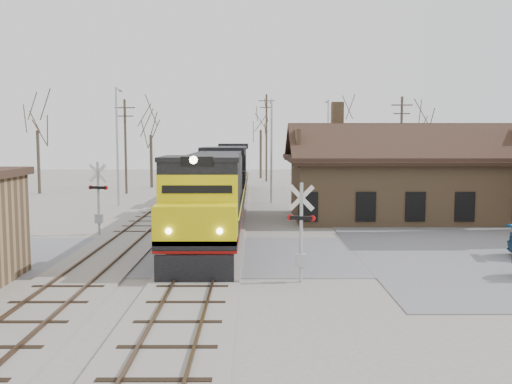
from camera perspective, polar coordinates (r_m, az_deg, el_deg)
ground at (r=26.87m, az=-5.00°, el=-6.32°), size 140.00×140.00×0.00m
road at (r=26.87m, az=-5.00°, el=-6.28°), size 60.00×9.00×0.03m
track_main at (r=41.62m, az=-3.28°, el=-1.99°), size 3.40×90.00×0.24m
track_siding at (r=42.10m, az=-9.41°, el=-1.96°), size 3.40×90.00×0.24m
depot at (r=39.55m, az=14.08°, el=0.87°), size 15.20×9.31×7.90m
locomotive_lead at (r=31.17m, az=-4.31°, el=-0.02°), size 3.20×21.42×4.76m
locomotive_trailing at (r=52.77m, az=-2.63°, el=2.27°), size 3.20×21.42×4.50m
crossbuck_near at (r=21.64m, az=4.54°, el=-4.35°), size 1.06×0.39×3.80m
crossbuck_far at (r=33.20m, az=-15.48°, el=-0.85°), size 1.16×0.35×4.12m
streetlight_a at (r=46.54m, az=-13.68°, el=5.05°), size 0.25×2.04×9.39m
streetlight_b at (r=47.45m, az=1.56°, el=4.71°), size 0.25×2.04×8.59m
streetlight_c at (r=60.66m, az=7.19°, el=5.23°), size 0.25×2.04×9.38m
utility_pole_a at (r=56.60m, az=-12.92°, el=4.65°), size 2.00×0.24×9.10m
utility_pole_b at (r=70.46m, az=1.05°, el=5.60°), size 2.00×0.24×10.70m
utility_pole_c at (r=55.80m, az=14.30°, el=4.71°), size 2.00×0.24×9.29m
tree_a at (r=59.20m, az=-21.06°, el=6.75°), size 4.09×4.09×10.03m
tree_b at (r=62.98m, az=-10.49°, el=6.47°), size 3.81×3.81×9.33m
tree_c at (r=76.02m, az=0.48°, el=7.02°), size 4.29×4.29×10.50m
tree_d at (r=70.99m, az=8.80°, el=7.20°), size 4.38×4.38×10.74m
tree_e at (r=69.04m, az=16.55°, el=6.49°), size 3.97×3.97×9.73m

